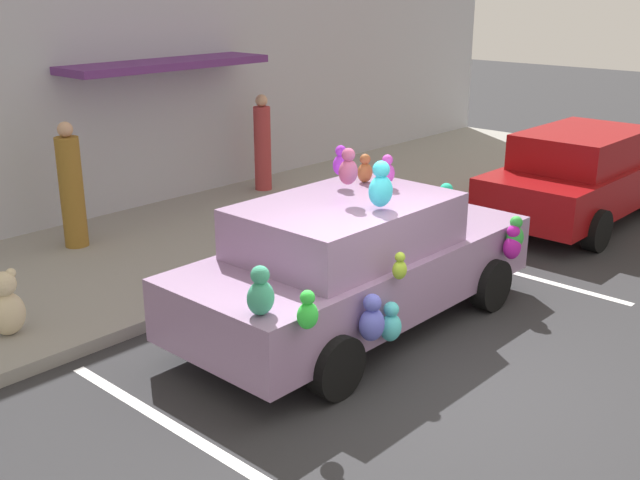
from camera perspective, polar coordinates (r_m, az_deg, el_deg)
The scene contains 10 objects.
ground_plane at distance 7.81m, azimuth 7.40°, elevation -10.64°, with size 60.00×60.00×0.00m, color #2D2D30.
sidewalk at distance 11.13m, azimuth -14.03°, elevation -1.51°, with size 24.00×4.00×0.15m, color gray.
storefront_building at distance 12.37m, azimuth -20.86°, elevation 14.66°, with size 24.00×1.25×6.40m.
parking_stripe_front at distance 10.96m, azimuth 13.56°, elevation -2.19°, with size 0.12×3.60×0.01m, color silver.
parking_stripe_rear at distance 7.08m, azimuth -9.92°, elevation -14.08°, with size 0.12×3.60×0.01m, color silver.
plush_covered_car at distance 8.68m, azimuth 2.72°, elevation -1.56°, with size 4.59×2.17×2.15m.
parked_sedan_behind at distance 13.43m, azimuth 19.10°, elevation 4.64°, with size 4.48×1.93×1.54m.
teddy_bear_on_sidewalk at distance 8.95m, azimuth -22.34°, elevation -4.52°, with size 0.39×0.32×0.74m.
pedestrian_walking_past at distance 14.13m, azimuth -4.31°, elevation 7.04°, with size 0.31×0.31×1.75m.
pedestrian_by_lamp at distance 11.51m, azimuth -18.04°, elevation 3.62°, with size 0.34×0.34×1.82m.
Camera 1 is at (-5.64, -3.84, 3.79)m, focal length 42.94 mm.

